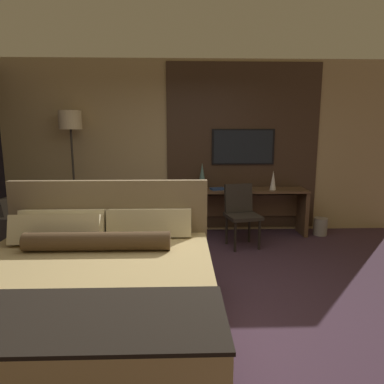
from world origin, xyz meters
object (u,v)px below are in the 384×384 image
armchair_by_window (39,233)px  vase_short (273,180)px  vase_tall (202,176)px  book (218,189)px  tv (243,147)px  bed (87,297)px  desk_chair (241,209)px  waste_bin (320,226)px  desk (244,203)px  floor_lamp (71,131)px

armchair_by_window → vase_short: vase_short is taller
vase_tall → book: (0.24, -0.06, -0.20)m
tv → vase_short: (0.44, -0.30, -0.51)m
bed → vase_tall: bearing=68.7°
desk_chair → vase_tall: (-0.54, 0.55, 0.42)m
tv → waste_bin: 1.81m
desk → tv: 0.92m
armchair_by_window → waste_bin: 4.32m
vase_tall → waste_bin: 2.10m
bed → desk_chair: 2.80m
floor_lamp → book: floor_lamp is taller
vase_tall → waste_bin: bearing=-2.8°
bed → waste_bin: bearing=41.9°
desk_chair → vase_short: 0.82m
vase_short → waste_bin: vase_short is taller
vase_short → waste_bin: 1.11m
bed → waste_bin: size_ratio=7.52×
vase_tall → waste_bin: vase_tall is taller
bed → tv: bearing=59.5°
desk_chair → armchair_by_window: (-2.88, -0.17, -0.28)m
armchair_by_window → floor_lamp: bearing=-14.0°
desk → armchair_by_window: (-3.02, -0.73, -0.25)m
desk → book: 0.51m
desk → book: (-0.44, -0.08, 0.25)m
desk → desk_chair: size_ratio=2.20×
tv → book: bearing=-148.4°
tv → vase_tall: bearing=-163.2°
armchair_by_window → vase_tall: size_ratio=2.43×
desk → book: size_ratio=7.87×
bed → waste_bin: 4.07m
bed → armchair_by_window: 2.44m
desk_chair → floor_lamp: bearing=155.7°
vase_short → bed: bearing=-129.2°
bed → vase_short: size_ratio=6.99×
floor_lamp → waste_bin: floor_lamp is taller
desk → floor_lamp: floor_lamp is taller
desk_chair → vase_short: bearing=25.3°
desk_chair → waste_bin: 1.52m
bed → armchair_by_window: size_ratio=2.05×
armchair_by_window → tv: bearing=-62.3°
desk → vase_short: size_ratio=6.61×
floor_lamp → vase_short: size_ratio=6.56×
desk → floor_lamp: bearing=-179.1°
floor_lamp → book: bearing=-0.9°
vase_tall → book: 0.32m
book → vase_tall: bearing=165.5°
bed → tv: (1.78, 3.02, 1.06)m
floor_lamp → waste_bin: size_ratio=7.06×
desk → waste_bin: 1.31m
desk_chair → vase_tall: vase_tall is taller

